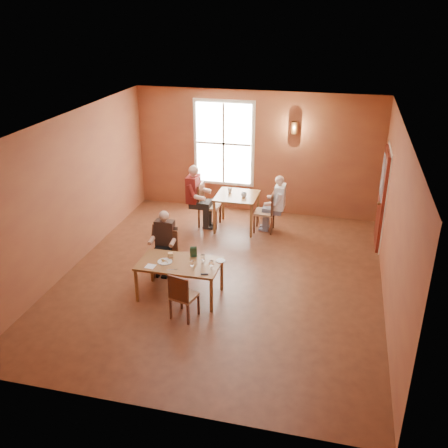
% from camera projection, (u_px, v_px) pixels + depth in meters
% --- Properties ---
extents(ground, '(6.00, 7.00, 0.01)m').
position_uv_depth(ground, '(222.00, 278.00, 9.63)').
color(ground, brown).
rests_on(ground, ground).
extents(wall_back, '(6.00, 0.04, 3.00)m').
position_uv_depth(wall_back, '(256.00, 153.00, 12.12)').
color(wall_back, brown).
rests_on(wall_back, ground).
extents(wall_front, '(6.00, 0.04, 3.00)m').
position_uv_depth(wall_front, '(150.00, 314.00, 5.92)').
color(wall_front, brown).
rests_on(wall_front, ground).
extents(wall_left, '(0.04, 7.00, 3.00)m').
position_uv_depth(wall_left, '(71.00, 192.00, 9.67)').
color(wall_left, brown).
rests_on(wall_left, ground).
extents(wall_right, '(0.04, 7.00, 3.00)m').
position_uv_depth(wall_right, '(395.00, 222.00, 8.37)').
color(wall_right, brown).
rests_on(wall_right, ground).
extents(ceiling, '(6.00, 7.00, 0.04)m').
position_uv_depth(ceiling, '(221.00, 123.00, 8.40)').
color(ceiling, white).
rests_on(ceiling, wall_back).
extents(window, '(1.36, 0.10, 1.96)m').
position_uv_depth(window, '(224.00, 144.00, 12.17)').
color(window, white).
rests_on(window, wall_back).
extents(door, '(0.12, 1.04, 2.10)m').
position_uv_depth(door, '(381.00, 198.00, 10.61)').
color(door, maroon).
rests_on(door, ground).
extents(wall_sconce, '(0.16, 0.16, 0.28)m').
position_uv_depth(wall_sconce, '(294.00, 128.00, 11.55)').
color(wall_sconce, brown).
rests_on(wall_sconce, wall_back).
extents(main_table, '(1.44, 0.81, 0.68)m').
position_uv_depth(main_table, '(180.00, 279.00, 8.91)').
color(main_table, brown).
rests_on(main_table, ground).
extents(chair_diner_main, '(0.39, 0.39, 0.88)m').
position_uv_depth(chair_diner_main, '(166.00, 255.00, 9.56)').
color(chair_diner_main, brown).
rests_on(chair_diner_main, ground).
extents(diner_main, '(0.48, 0.48, 1.21)m').
position_uv_depth(diner_main, '(165.00, 248.00, 9.46)').
color(diner_main, black).
rests_on(diner_main, ground).
extents(chair_empty, '(0.46, 0.46, 0.85)m').
position_uv_depth(chair_empty, '(184.00, 295.00, 8.28)').
color(chair_empty, '#532A18').
rests_on(chair_empty, ground).
extents(plate_food, '(0.29, 0.29, 0.03)m').
position_uv_depth(plate_food, '(165.00, 261.00, 8.79)').
color(plate_food, silver).
rests_on(plate_food, main_table).
extents(sandwich, '(0.11, 0.11, 0.10)m').
position_uv_depth(sandwich, '(171.00, 256.00, 8.89)').
color(sandwich, tan).
rests_on(sandwich, main_table).
extents(goblet_a, '(0.10, 0.10, 0.19)m').
position_uv_depth(goblet_a, '(203.00, 259.00, 8.71)').
color(goblet_a, white).
rests_on(goblet_a, main_table).
extents(goblet_b, '(0.09, 0.09, 0.18)m').
position_uv_depth(goblet_b, '(211.00, 265.00, 8.53)').
color(goblet_b, white).
rests_on(goblet_b, main_table).
extents(goblet_c, '(0.09, 0.09, 0.18)m').
position_uv_depth(goblet_c, '(192.00, 265.00, 8.52)').
color(goblet_c, white).
rests_on(goblet_c, main_table).
extents(menu_stand, '(0.13, 0.09, 0.19)m').
position_uv_depth(menu_stand, '(193.00, 252.00, 8.94)').
color(menu_stand, '#20432A').
rests_on(menu_stand, main_table).
extents(knife, '(0.17, 0.08, 0.00)m').
position_uv_depth(knife, '(172.00, 270.00, 8.55)').
color(knife, '#B5B5CA').
rests_on(knife, main_table).
extents(napkin, '(0.17, 0.17, 0.01)m').
position_uv_depth(napkin, '(150.00, 266.00, 8.65)').
color(napkin, white).
rests_on(napkin, main_table).
extents(side_plate, '(0.19, 0.19, 0.01)m').
position_uv_depth(side_plate, '(221.00, 261.00, 8.83)').
color(side_plate, white).
rests_on(side_plate, main_table).
extents(sunglasses, '(0.13, 0.06, 0.02)m').
position_uv_depth(sunglasses, '(204.00, 274.00, 8.40)').
color(sunglasses, black).
rests_on(sunglasses, main_table).
extents(second_table, '(0.93, 0.93, 0.82)m').
position_uv_depth(second_table, '(237.00, 212.00, 11.58)').
color(second_table, brown).
rests_on(second_table, ground).
extents(chair_diner_white, '(0.43, 0.43, 0.97)m').
position_uv_depth(chair_diner_white, '(264.00, 211.00, 11.41)').
color(chair_diner_white, brown).
rests_on(chair_diner_white, ground).
extents(diner_white, '(0.52, 0.52, 1.29)m').
position_uv_depth(diner_white, '(266.00, 205.00, 11.34)').
color(diner_white, silver).
rests_on(diner_white, ground).
extents(chair_diner_maroon, '(0.45, 0.45, 1.03)m').
position_uv_depth(chair_diner_maroon, '(210.00, 205.00, 11.68)').
color(chair_diner_maroon, brown).
rests_on(chair_diner_maroon, ground).
extents(diner_maroon, '(0.57, 0.57, 1.44)m').
position_uv_depth(diner_maroon, '(208.00, 197.00, 11.60)').
color(diner_maroon, '#5A111E').
rests_on(diner_maroon, ground).
extents(cup_a, '(0.17, 0.17, 0.10)m').
position_uv_depth(cup_a, '(244.00, 195.00, 11.28)').
color(cup_a, silver).
rests_on(cup_a, second_table).
extents(cup_b, '(0.13, 0.13, 0.10)m').
position_uv_depth(cup_b, '(230.00, 190.00, 11.55)').
color(cup_b, white).
rests_on(cup_b, second_table).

